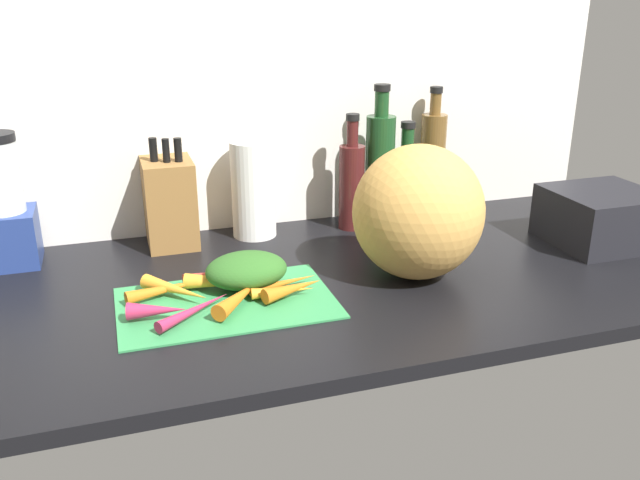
# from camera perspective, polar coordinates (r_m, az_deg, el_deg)

# --- Properties ---
(ground_plane) EXTENTS (1.70, 0.80, 0.03)m
(ground_plane) POSITION_cam_1_polar(r_m,az_deg,el_deg) (1.46, 2.17, -3.33)
(ground_plane) COLOR black
(wall_back) EXTENTS (1.70, 0.03, 0.60)m
(wall_back) POSITION_cam_1_polar(r_m,az_deg,el_deg) (1.73, -2.14, 11.30)
(wall_back) COLOR silver
(wall_back) RESTS_ON ground_plane
(cutting_board) EXTENTS (0.42, 0.27, 0.01)m
(cutting_board) POSITION_cam_1_polar(r_m,az_deg,el_deg) (1.33, -8.04, -5.30)
(cutting_board) COLOR #338C4C
(cutting_board) RESTS_ON ground_plane
(carrot_0) EXTENTS (0.13, 0.14, 0.03)m
(carrot_0) POSITION_cam_1_polar(r_m,az_deg,el_deg) (1.35, -12.33, -4.18)
(carrot_0) COLOR orange
(carrot_0) RESTS_ON cutting_board
(carrot_1) EXTENTS (0.16, 0.12, 0.02)m
(carrot_1) POSITION_cam_1_polar(r_m,az_deg,el_deg) (1.27, -10.74, -5.92)
(carrot_1) COLOR #B2264C
(carrot_1) RESTS_ON cutting_board
(carrot_2) EXTENTS (0.17, 0.09, 0.03)m
(carrot_2) POSITION_cam_1_polar(r_m,az_deg,el_deg) (1.37, -8.02, -3.58)
(carrot_2) COLOR orange
(carrot_2) RESTS_ON cutting_board
(carrot_3) EXTENTS (0.10, 0.04, 0.02)m
(carrot_3) POSITION_cam_1_polar(r_m,az_deg,el_deg) (1.44, -5.49, -2.36)
(carrot_3) COLOR #B2264C
(carrot_3) RESTS_ON cutting_board
(carrot_4) EXTENTS (0.18, 0.07, 0.03)m
(carrot_4) POSITION_cam_1_polar(r_m,az_deg,el_deg) (1.36, -12.77, -4.06)
(carrot_4) COLOR orange
(carrot_4) RESTS_ON cutting_board
(carrot_5) EXTENTS (0.11, 0.06, 0.03)m
(carrot_5) POSITION_cam_1_polar(r_m,az_deg,el_deg) (1.27, -13.84, -5.89)
(carrot_5) COLOR #B2264C
(carrot_5) RESTS_ON cutting_board
(carrot_6) EXTENTS (0.13, 0.03, 0.02)m
(carrot_6) POSITION_cam_1_polar(r_m,az_deg,el_deg) (1.32, -3.20, -4.40)
(carrot_6) COLOR orange
(carrot_6) RESTS_ON cutting_board
(carrot_7) EXTENTS (0.09, 0.09, 0.03)m
(carrot_7) POSITION_cam_1_polar(r_m,az_deg,el_deg) (1.35, -6.45, -3.92)
(carrot_7) COLOR #B2264C
(carrot_7) RESTS_ON cutting_board
(carrot_8) EXTENTS (0.15, 0.06, 0.02)m
(carrot_8) POSITION_cam_1_polar(r_m,az_deg,el_deg) (1.36, -3.16, -3.71)
(carrot_8) COLOR orange
(carrot_8) RESTS_ON cutting_board
(carrot_9) EXTENTS (0.11, 0.12, 0.03)m
(carrot_9) POSITION_cam_1_polar(r_m,az_deg,el_deg) (1.39, -4.74, -3.03)
(carrot_9) COLOR orange
(carrot_9) RESTS_ON cutting_board
(carrot_10) EXTENTS (0.13, 0.15, 0.03)m
(carrot_10) POSITION_cam_1_polar(r_m,az_deg,el_deg) (1.30, -6.83, -4.78)
(carrot_10) COLOR orange
(carrot_10) RESTS_ON cutting_board
(carrot_11) EXTENTS (0.13, 0.05, 0.03)m
(carrot_11) POSITION_cam_1_polar(r_m,az_deg,el_deg) (1.41, -9.05, -2.97)
(carrot_11) COLOR red
(carrot_11) RESTS_ON cutting_board
(carrot_12) EXTENTS (0.14, 0.07, 0.03)m
(carrot_12) POSITION_cam_1_polar(r_m,az_deg,el_deg) (1.33, -2.32, -4.18)
(carrot_12) COLOR orange
(carrot_12) RESTS_ON cutting_board
(carrot_greens_pile) EXTENTS (0.17, 0.13, 0.07)m
(carrot_greens_pile) POSITION_cam_1_polar(r_m,az_deg,el_deg) (1.37, -6.34, -2.59)
(carrot_greens_pile) COLOR #2D6023
(carrot_greens_pile) RESTS_ON cutting_board
(winter_squash) EXTENTS (0.28, 0.27, 0.29)m
(winter_squash) POSITION_cam_1_polar(r_m,az_deg,el_deg) (1.41, 8.43, 2.38)
(winter_squash) COLOR gold
(winter_squash) RESTS_ON ground_plane
(knife_block) EXTENTS (0.12, 0.15, 0.26)m
(knife_block) POSITION_cam_1_polar(r_m,az_deg,el_deg) (1.63, -12.81, 3.20)
(knife_block) COLOR olive
(knife_block) RESTS_ON ground_plane
(blender_appliance) EXTENTS (0.12, 0.12, 0.30)m
(blender_appliance) POSITION_cam_1_polar(r_m,az_deg,el_deg) (1.62, -25.53, 2.34)
(blender_appliance) COLOR navy
(blender_appliance) RESTS_ON ground_plane
(paper_towel_roll) EXTENTS (0.11, 0.11, 0.24)m
(paper_towel_roll) POSITION_cam_1_polar(r_m,az_deg,el_deg) (1.65, -5.75, 4.36)
(paper_towel_roll) COLOR white
(paper_towel_roll) RESTS_ON ground_plane
(bottle_0) EXTENTS (0.07, 0.07, 0.30)m
(bottle_0) POSITION_cam_1_polar(r_m,az_deg,el_deg) (1.70, 2.73, 4.88)
(bottle_0) COLOR #471919
(bottle_0) RESTS_ON ground_plane
(bottle_1) EXTENTS (0.08, 0.08, 0.36)m
(bottle_1) POSITION_cam_1_polar(r_m,az_deg,el_deg) (1.73, 5.16, 6.28)
(bottle_1) COLOR #19421E
(bottle_1) RESTS_ON ground_plane
(bottle_2) EXTENTS (0.07, 0.07, 0.27)m
(bottle_2) POSITION_cam_1_polar(r_m,az_deg,el_deg) (1.78, 7.37, 4.94)
(bottle_2) COLOR #19421E
(bottle_2) RESTS_ON ground_plane
(bottle_3) EXTENTS (0.07, 0.07, 0.35)m
(bottle_3) POSITION_cam_1_polar(r_m,az_deg,el_deg) (1.84, 9.62, 6.66)
(bottle_3) COLOR brown
(bottle_3) RESTS_ON ground_plane
(dish_rack) EXTENTS (0.24, 0.23, 0.13)m
(dish_rack) POSITION_cam_1_polar(r_m,az_deg,el_deg) (1.75, 23.03, 1.84)
(dish_rack) COLOR black
(dish_rack) RESTS_ON ground_plane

